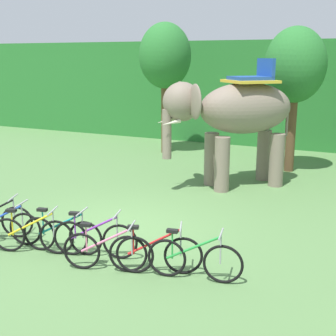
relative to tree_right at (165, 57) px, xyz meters
The scene contains 12 objects.
ground_plane 9.44m from the tree_right, 72.42° to the right, with size 80.00×80.00×0.00m, color #567F47.
foliage_hedge 6.49m from the tree_right, 65.53° to the left, with size 36.00×6.00×4.52m, color #28702D.
tree_right is the anchor object (origin of this frame).
tree_center 5.29m from the tree_right, 11.41° to the right, with size 2.00×2.00×4.80m.
elephant 5.65m from the tree_right, 42.62° to the right, with size 3.75×3.60×3.78m.
bike_blue 10.52m from the tree_right, 84.93° to the right, with size 1.67×0.59×0.92m.
bike_yellow 10.75m from the tree_right, 80.06° to the right, with size 1.64×0.67×0.92m.
bike_teal 10.62m from the tree_right, 76.80° to the right, with size 1.69×0.53×0.92m.
bike_purple 10.69m from the tree_right, 72.77° to the right, with size 1.67×0.61×0.92m.
bike_pink 11.23m from the tree_right, 70.60° to the right, with size 1.66×0.63×0.92m.
bike_red 11.27m from the tree_right, 65.94° to the right, with size 1.62×0.73×0.92m.
bike_green 11.52m from the tree_right, 62.35° to the right, with size 1.69×0.52×0.92m.
Camera 1 is at (5.13, -8.35, 3.82)m, focal length 48.61 mm.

